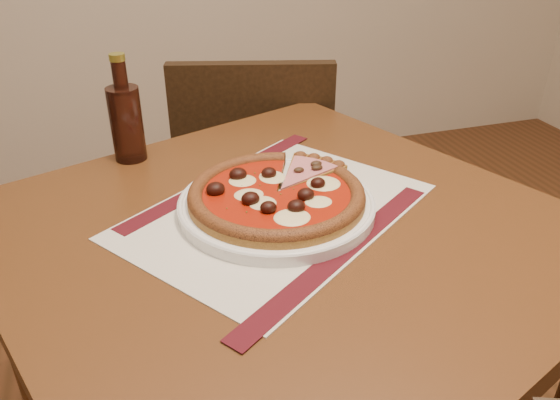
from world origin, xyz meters
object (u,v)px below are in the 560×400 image
object	(u,v)px
chair_far	(254,181)
bottle	(126,120)
table	(284,277)
plate	(277,205)
pizza	(276,194)

from	to	relation	value
chair_far	bottle	bearing A→B (deg)	61.85
table	chair_far	world-z (taller)	chair_far
table	chair_far	xyz separation A→B (m)	(0.13, 0.65, -0.17)
bottle	chair_far	bearing A→B (deg)	46.17
bottle	table	bearing A→B (deg)	-56.92
table	plate	distance (m)	0.12
chair_far	bottle	distance (m)	0.58
table	bottle	xyz separation A→B (m)	(-0.20, 0.31, 0.18)
chair_far	plate	distance (m)	0.68
pizza	bottle	size ratio (longest dim) A/B	1.39
plate	table	bearing A→B (deg)	-90.22
table	pizza	world-z (taller)	pizza
plate	chair_far	bearing A→B (deg)	78.38
table	bottle	world-z (taller)	bottle
pizza	bottle	xyz separation A→B (m)	(-0.20, 0.27, 0.05)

